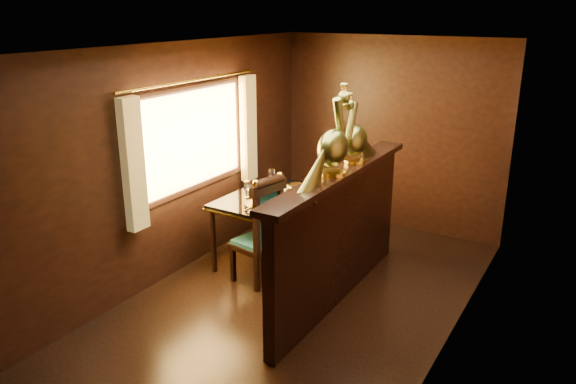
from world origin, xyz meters
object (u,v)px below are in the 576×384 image
(peacock_left, at_px, (333,131))
(peacock_right, at_px, (356,127))
(dining_table, at_px, (268,201))
(chair_right, at_px, (298,234))
(chair_left, at_px, (264,228))

(peacock_left, distance_m, peacock_right, 0.50)
(dining_table, height_order, chair_right, chair_right)
(dining_table, xyz_separation_m, chair_left, (0.29, -0.56, -0.08))
(chair_right, relative_size, peacock_left, 1.43)
(chair_right, xyz_separation_m, peacock_right, (0.46, 0.30, 1.11))
(peacock_right, bearing_deg, chair_right, -147.13)
(peacock_right, bearing_deg, dining_table, 172.60)
(chair_left, bearing_deg, peacock_left, 4.92)
(peacock_left, bearing_deg, chair_left, 174.14)
(chair_right, bearing_deg, chair_left, -141.79)
(chair_right, distance_m, peacock_right, 1.24)
(chair_right, bearing_deg, dining_table, 165.62)
(dining_table, relative_size, peacock_right, 1.90)
(peacock_left, bearing_deg, chair_right, 156.96)
(chair_left, height_order, peacock_right, peacock_right)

